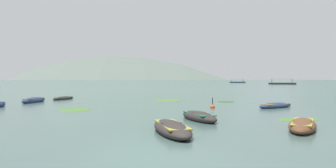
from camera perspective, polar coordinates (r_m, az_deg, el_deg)
ground_plane at (r=1507.87m, az=2.73°, el=0.88°), size 6000.00×6000.00×0.00m
mountain_1 at (r=1708.35m, az=-6.40°, el=10.97°), size 1568.54×1568.54×598.13m
mountain_2 at (r=1960.31m, az=14.97°, el=5.52°), size 886.76×886.76×317.89m
rowboat_0 at (r=29.21m, az=-25.87°, el=-3.04°), size 1.24×3.45×0.61m
rowboat_1 at (r=13.53m, az=25.91°, el=-7.67°), size 2.53×3.64×0.56m
rowboat_2 at (r=32.03m, az=-20.69°, el=-2.76°), size 1.66×3.19×0.43m
rowboat_5 at (r=11.39m, az=0.75°, el=-9.15°), size 2.28×3.97×0.58m
rowboat_6 at (r=15.05m, az=6.36°, el=-6.68°), size 2.35×3.47×0.58m
rowboat_7 at (r=23.02m, az=21.23°, el=-4.17°), size 3.52×2.88×0.47m
ferry_0 at (r=176.15m, az=14.07°, el=0.37°), size 9.28×4.15×2.54m
ferry_1 at (r=128.10m, az=22.40°, el=0.12°), size 11.21×5.50×2.54m
mooring_buoy at (r=21.32m, az=9.14°, el=-4.68°), size 0.36×0.36×0.89m
weed_patch_0 at (r=28.88m, az=0.15°, el=-3.37°), size 3.25×3.44×0.14m
weed_patch_3 at (r=27.38m, az=11.83°, el=-3.63°), size 2.32×2.29×0.14m
weed_patch_4 at (r=16.63m, az=25.24°, el=-6.67°), size 2.68×1.95×0.14m
weed_patch_5 at (r=20.86m, az=-18.61°, el=-5.09°), size 2.59×2.81×0.14m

